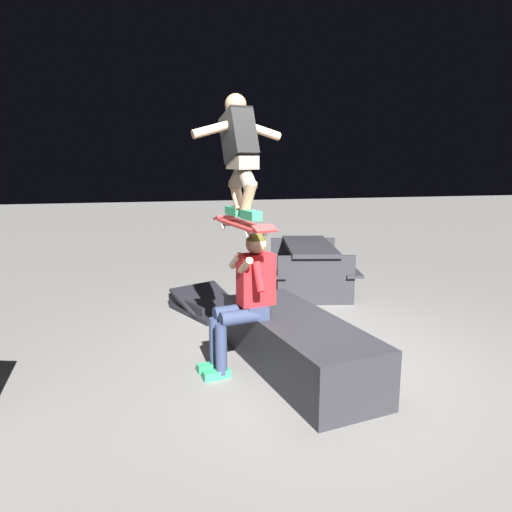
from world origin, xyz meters
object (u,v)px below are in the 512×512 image
object	(u,v)px
person_sitting_on_ledge	(246,294)
picnic_table_back	(309,260)
kicker_ramp	(210,307)
ledge_box_main	(297,345)
skater_airborne	(240,150)
skateboard	(243,225)

from	to	relation	value
person_sitting_on_ledge	picnic_table_back	world-z (taller)	person_sitting_on_ledge
kicker_ramp	person_sitting_on_ledge	bearing A→B (deg)	-176.71
ledge_box_main	skater_airborne	distance (m)	1.95
ledge_box_main	person_sitting_on_ledge	world-z (taller)	person_sitting_on_ledge
ledge_box_main	kicker_ramp	world-z (taller)	ledge_box_main
person_sitting_on_ledge	skater_airborne	size ratio (longest dim) A/B	1.22
skater_airborne	kicker_ramp	distance (m)	2.79
ledge_box_main	skateboard	distance (m)	1.29
skater_airborne	kicker_ramp	size ratio (longest dim) A/B	0.92
kicker_ramp	picnic_table_back	bearing A→B (deg)	-66.67
person_sitting_on_ledge	skater_airborne	bearing A→B (deg)	37.90
picnic_table_back	kicker_ramp	bearing A→B (deg)	113.33
person_sitting_on_ledge	ledge_box_main	bearing A→B (deg)	-108.35
skater_airborne	picnic_table_back	bearing A→B (deg)	-31.63
kicker_ramp	skateboard	bearing A→B (deg)	-177.49
skateboard	kicker_ramp	world-z (taller)	skateboard
skater_airborne	ledge_box_main	bearing A→B (deg)	-111.94
picnic_table_back	skater_airborne	bearing A→B (deg)	148.37
skateboard	person_sitting_on_ledge	bearing A→B (deg)	-78.99
person_sitting_on_ledge	kicker_ramp	world-z (taller)	person_sitting_on_ledge
ledge_box_main	skateboard	world-z (taller)	skateboard
ledge_box_main	skater_airborne	xyz separation A→B (m)	(0.21, 0.52, 1.86)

